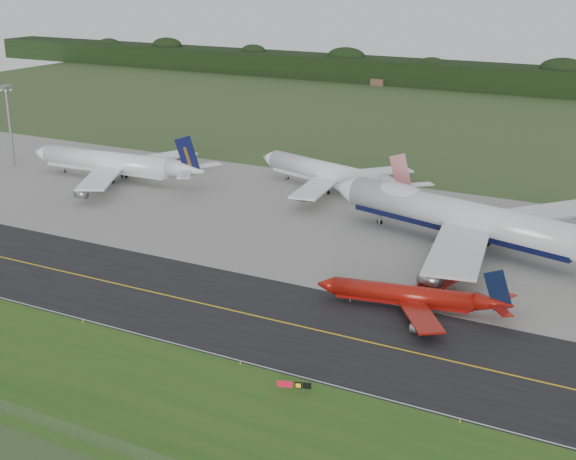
% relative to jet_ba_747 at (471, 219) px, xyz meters
% --- Properties ---
extents(ground, '(600.00, 600.00, 0.00)m').
position_rel_jet_ba_747_xyz_m(ground, '(-18.33, -48.16, -6.64)').
color(ground, '#304721').
rests_on(ground, ground).
extents(grass_verge, '(400.00, 30.00, 0.01)m').
position_rel_jet_ba_747_xyz_m(grass_verge, '(-18.33, -83.16, -6.64)').
color(grass_verge, '#2A5318').
rests_on(grass_verge, ground).
extents(taxiway, '(400.00, 32.00, 0.02)m').
position_rel_jet_ba_747_xyz_m(taxiway, '(-18.33, -52.16, -6.63)').
color(taxiway, black).
rests_on(taxiway, ground).
extents(apron, '(400.00, 78.00, 0.01)m').
position_rel_jet_ba_747_xyz_m(apron, '(-18.33, 2.84, -6.64)').
color(apron, gray).
rests_on(apron, ground).
extents(taxiway_centreline, '(400.00, 0.40, 0.00)m').
position_rel_jet_ba_747_xyz_m(taxiway_centreline, '(-18.33, -52.16, -6.61)').
color(taxiway_centreline, yellow).
rests_on(taxiway_centreline, taxiway).
extents(taxiway_edge_line, '(400.00, 0.25, 0.00)m').
position_rel_jet_ba_747_xyz_m(taxiway_edge_line, '(-18.33, -67.66, -6.61)').
color(taxiway_edge_line, silver).
rests_on(taxiway_edge_line, taxiway).
extents(perimeter_fence, '(320.00, 0.10, 320.00)m').
position_rel_jet_ba_747_xyz_m(perimeter_fence, '(-18.33, -96.16, -5.54)').
color(perimeter_fence, slate).
rests_on(perimeter_fence, ground).
extents(horizon_treeline, '(700.00, 25.00, 12.00)m').
position_rel_jet_ba_747_xyz_m(horizon_treeline, '(-18.33, 225.60, -1.17)').
color(horizon_treeline, black).
rests_on(horizon_treeline, ground).
extents(jet_ba_747, '(76.61, 62.20, 19.52)m').
position_rel_jet_ba_747_xyz_m(jet_ba_747, '(0.00, 0.00, 0.00)').
color(jet_ba_747, silver).
rests_on(jet_ba_747, ground).
extents(jet_red_737, '(34.87, 28.07, 9.44)m').
position_rel_jet_ba_747_xyz_m(jet_red_737, '(0.54, -36.46, -4.03)').
color(jet_red_737, maroon).
rests_on(jet_red_737, ground).
extents(jet_navy_gold, '(58.64, 51.09, 15.14)m').
position_rel_jet_ba_747_xyz_m(jet_navy_gold, '(-104.11, 8.36, -1.67)').
color(jet_navy_gold, white).
rests_on(jet_navy_gold, ground).
extents(jet_star_tail, '(53.49, 43.66, 14.37)m').
position_rel_jet_ba_747_xyz_m(jet_star_tail, '(-45.00, 26.88, -1.85)').
color(jet_star_tail, white).
rests_on(jet_star_tail, ground).
extents(floodlight_mast, '(3.02, 3.02, 24.36)m').
position_rel_jet_ba_747_xyz_m(floodlight_mast, '(-142.90, 6.81, 10.14)').
color(floodlight_mast, slate).
rests_on(floodlight_mast, ground).
extents(taxiway_sign, '(4.80, 1.80, 1.67)m').
position_rel_jet_ba_747_xyz_m(taxiway_sign, '(-4.59, -72.13, -5.47)').
color(taxiway_sign, slate).
rests_on(taxiway_sign, ground).
extents(edge_marker_left, '(0.16, 0.16, 0.50)m').
position_rel_jet_ba_747_xyz_m(edge_marker_left, '(-47.50, -68.66, -6.39)').
color(edge_marker_left, yellow).
rests_on(edge_marker_left, ground).
extents(edge_marker_center, '(0.16, 0.16, 0.50)m').
position_rel_jet_ba_747_xyz_m(edge_marker_center, '(-15.77, -68.66, -6.39)').
color(edge_marker_center, yellow).
rests_on(edge_marker_center, ground).
extents(edge_marker_right, '(0.16, 0.16, 0.50)m').
position_rel_jet_ba_747_xyz_m(edge_marker_right, '(18.87, -68.66, -6.39)').
color(edge_marker_right, yellow).
rests_on(edge_marker_right, ground).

